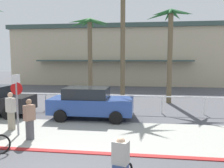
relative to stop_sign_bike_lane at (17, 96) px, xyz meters
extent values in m
plane|color=#4C4C51|center=(2.71, 6.35, -1.68)|extent=(80.00, 80.00, 0.00)
cube|color=#9E9E93|center=(2.71, 0.55, -1.67)|extent=(44.00, 4.00, 0.02)
cube|color=maroon|center=(2.71, -1.45, -1.66)|extent=(44.00, 0.24, 0.03)
cube|color=#BCAD8E|center=(1.69, 23.41, 1.72)|extent=(25.66, 10.12, 6.80)
cube|color=#384C47|center=(1.69, 23.41, 5.37)|extent=(26.26, 10.72, 0.50)
cube|color=#384C47|center=(1.69, 17.85, 1.32)|extent=(17.96, 1.20, 0.16)
cylinder|color=white|center=(2.71, 4.85, -0.68)|extent=(21.46, 0.08, 0.08)
cylinder|color=white|center=(-3.25, 4.85, -1.18)|extent=(0.08, 0.08, 1.00)
cylinder|color=white|center=(-0.86, 4.85, -1.18)|extent=(0.08, 0.08, 1.00)
cylinder|color=white|center=(1.52, 4.85, -1.18)|extent=(0.08, 0.08, 1.00)
cylinder|color=white|center=(3.91, 4.85, -1.18)|extent=(0.08, 0.08, 1.00)
cylinder|color=white|center=(6.29, 4.85, -1.18)|extent=(0.08, 0.08, 1.00)
cylinder|color=white|center=(8.68, 4.85, -1.18)|extent=(0.08, 0.08, 1.00)
cylinder|color=gray|center=(0.00, 0.00, -0.58)|extent=(0.08, 0.08, 2.20)
cube|color=white|center=(0.00, 0.00, 0.70)|extent=(0.04, 0.56, 0.36)
cylinder|color=red|center=(0.00, 0.00, 0.30)|extent=(0.52, 0.03, 0.52)
cylinder|color=brown|center=(0.96, 9.41, 1.44)|extent=(0.36, 0.36, 6.23)
cone|color=#2D6B33|center=(1.77, 9.41, 4.38)|extent=(1.68, 0.32, 0.66)
cone|color=#2D6B33|center=(1.61, 10.06, 4.38)|extent=(1.57, 1.57, 0.67)
cone|color=#2D6B33|center=(0.96, 10.23, 4.35)|extent=(0.32, 1.71, 0.72)
cone|color=#2D6B33|center=(0.42, 9.95, 4.34)|extent=(1.37, 1.37, 0.73)
cone|color=#2D6B33|center=(0.14, 9.41, 4.30)|extent=(1.73, 0.32, 0.82)
cone|color=#2D6B33|center=(0.30, 8.75, 4.37)|extent=(1.59, 1.59, 0.68)
cone|color=#2D6B33|center=(0.96, 8.58, 4.39)|extent=(0.32, 1.72, 0.65)
cone|color=#2D6B33|center=(1.47, 8.90, 4.39)|extent=(1.30, 1.30, 0.64)
cylinder|color=brown|center=(3.59, 9.08, 3.14)|extent=(0.36, 0.36, 9.64)
cylinder|color=brown|center=(7.05, 8.35, 1.60)|extent=(0.36, 0.36, 6.56)
cone|color=#235B2D|center=(7.81, 8.35, 4.75)|extent=(1.57, 0.32, 0.57)
cone|color=#235B2D|center=(7.44, 8.84, 4.67)|extent=(1.09, 1.25, 0.73)
cone|color=#235B2D|center=(6.89, 9.04, 4.62)|extent=(0.65, 1.56, 0.81)
cone|color=#235B2D|center=(6.21, 8.76, 4.66)|extent=(1.89, 1.13, 0.76)
cone|color=#235B2D|center=(6.39, 8.04, 4.69)|extent=(1.52, 0.95, 0.68)
cone|color=#235B2D|center=(6.91, 7.75, 4.70)|extent=(0.61, 1.36, 0.67)
cone|color=#235B2D|center=(7.58, 7.69, 4.62)|extent=(1.37, 1.60, 0.83)
cylinder|color=black|center=(-1.86, 4.12, -1.35)|extent=(0.66, 0.22, 0.66)
cylinder|color=black|center=(-1.86, 2.32, -1.35)|extent=(0.66, 0.22, 0.66)
cube|color=#284793|center=(2.46, 3.08, -0.95)|extent=(4.40, 1.80, 0.80)
cube|color=#1E2328|center=(2.21, 3.08, -0.27)|extent=(2.29, 1.58, 0.56)
cylinder|color=black|center=(3.86, 3.98, -1.35)|extent=(0.66, 0.22, 0.66)
cylinder|color=black|center=(3.86, 2.18, -1.35)|extent=(0.66, 0.22, 0.66)
cylinder|color=black|center=(1.05, 3.98, -1.35)|extent=(0.66, 0.22, 0.66)
cylinder|color=black|center=(1.05, 2.18, -1.35)|extent=(0.66, 0.22, 0.66)
cube|color=#B7B2A8|center=(4.69, -3.97, -0.55)|extent=(0.40, 0.35, 0.52)
sphere|color=#D6A884|center=(4.69, -3.97, -0.32)|extent=(0.22, 0.22, 0.22)
cylinder|color=gray|center=(-0.69, 0.66, -1.26)|extent=(0.42, 0.42, 0.83)
cube|color=#B7B2A8|center=(-0.69, 0.66, -0.53)|extent=(0.47, 0.39, 0.64)
sphere|color=#D6A884|center=(-0.69, 0.66, -0.07)|extent=(0.23, 0.23, 0.23)
cylinder|color=#4C4C51|center=(0.74, -0.44, -1.28)|extent=(0.44, 0.44, 0.79)
cube|color=#93705B|center=(0.74, -0.44, -0.59)|extent=(0.44, 0.48, 0.61)
sphere|color=#9E7556|center=(0.74, -0.44, -0.14)|extent=(0.22, 0.22, 0.22)
camera|label=1|loc=(5.15, -8.98, 1.52)|focal=37.67mm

